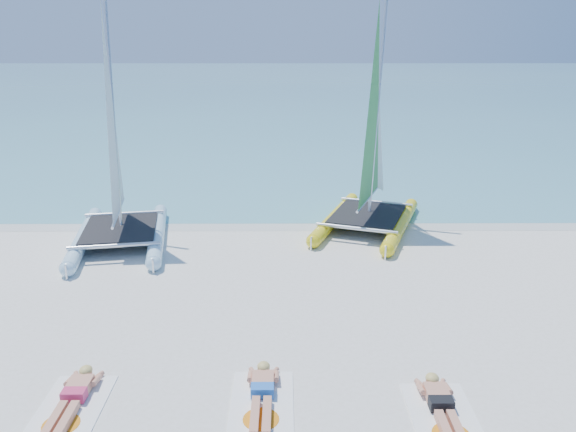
# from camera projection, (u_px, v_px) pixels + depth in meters

# --- Properties ---
(ground) EXTENTS (140.00, 140.00, 0.00)m
(ground) POSITION_uv_depth(u_px,v_px,m) (267.00, 303.00, 12.30)
(ground) COLOR white
(ground) RESTS_ON ground
(sea) EXTENTS (140.00, 115.00, 0.01)m
(sea) POSITION_uv_depth(u_px,v_px,m) (282.00, 83.00, 72.32)
(sea) COLOR #7DD1CD
(sea) RESTS_ON ground
(wet_sand_strip) EXTENTS (140.00, 1.40, 0.01)m
(wet_sand_strip) POSITION_uv_depth(u_px,v_px,m) (273.00, 224.00, 17.53)
(wet_sand_strip) COLOR silver
(wet_sand_strip) RESTS_ON ground
(catamaran_blue) EXTENTS (3.25, 5.41, 6.93)m
(catamaran_blue) POSITION_uv_depth(u_px,v_px,m) (115.00, 170.00, 15.42)
(catamaran_blue) COLOR #B7DCF1
(catamaran_blue) RESTS_ON ground
(catamaran_yellow) EXTENTS (4.04, 5.62, 6.95)m
(catamaran_yellow) POSITION_uv_depth(u_px,v_px,m) (373.00, 154.00, 17.00)
(catamaran_yellow) COLOR #FFF61A
(catamaran_yellow) RESTS_ON ground
(towel_a) EXTENTS (1.00, 1.85, 0.02)m
(towel_a) POSITION_uv_depth(u_px,v_px,m) (70.00, 410.00, 8.74)
(towel_a) COLOR white
(towel_a) RESTS_ON ground
(sunbather_a) EXTENTS (0.37, 1.73, 0.26)m
(sunbather_a) POSITION_uv_depth(u_px,v_px,m) (73.00, 397.00, 8.89)
(sunbather_a) COLOR tan
(sunbather_a) RESTS_ON towel_a
(towel_b) EXTENTS (1.00, 1.85, 0.02)m
(towel_b) POSITION_uv_depth(u_px,v_px,m) (262.00, 406.00, 8.85)
(towel_b) COLOR white
(towel_b) RESTS_ON ground
(sunbather_b) EXTENTS (0.37, 1.73, 0.26)m
(sunbather_b) POSITION_uv_depth(u_px,v_px,m) (262.00, 392.00, 9.00)
(sunbather_b) COLOR tan
(sunbather_b) RESTS_ON towel_b
(towel_c) EXTENTS (1.00, 1.85, 0.02)m
(towel_c) POSITION_uv_depth(u_px,v_px,m) (445.00, 420.00, 8.53)
(towel_c) COLOR white
(towel_c) RESTS_ON ground
(sunbather_c) EXTENTS (0.37, 1.73, 0.26)m
(sunbather_c) POSITION_uv_depth(u_px,v_px,m) (442.00, 406.00, 8.68)
(sunbather_c) COLOR tan
(sunbather_c) RESTS_ON towel_c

